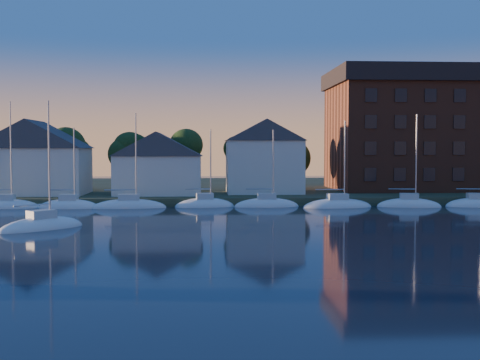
{
  "coord_description": "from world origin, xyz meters",
  "views": [
    {
      "loc": [
        0.08,
        -21.65,
        6.96
      ],
      "look_at": [
        2.62,
        22.0,
        4.67
      ],
      "focal_mm": 45.0,
      "sensor_mm": 36.0,
      "label": 1
    }
  ],
  "objects": [
    {
      "name": "condo_block",
      "position": [
        34.0,
        64.95,
        9.79
      ],
      "size": [
        31.0,
        17.0,
        17.4
      ],
      "color": "brown",
      "rests_on": "shoreline_land"
    },
    {
      "name": "tree_line",
      "position": [
        2.0,
        63.0,
        7.18
      ],
      "size": [
        93.4,
        5.4,
        8.9
      ],
      "color": "#362218",
      "rests_on": "shoreline_land"
    },
    {
      "name": "shoreline_land",
      "position": [
        0.0,
        75.0,
        0.0
      ],
      "size": [
        160.0,
        50.0,
        2.0
      ],
      "primitive_type": "cube",
      "color": "#343E24",
      "rests_on": "ground"
    },
    {
      "name": "clubhouse_east",
      "position": [
        8.0,
        59.0,
        6.0
      ],
      "size": [
        10.5,
        8.4,
        9.8
      ],
      "color": "white",
      "rests_on": "shoreline_land"
    },
    {
      "name": "clubhouse_west",
      "position": [
        -22.0,
        58.0,
        5.93
      ],
      "size": [
        13.65,
        9.45,
        9.64
      ],
      "color": "white",
      "rests_on": "shoreline_land"
    },
    {
      "name": "ground",
      "position": [
        0.0,
        0.0,
        0.0
      ],
      "size": [
        260.0,
        260.0,
        0.0
      ],
      "primitive_type": "plane",
      "color": "black",
      "rests_on": "ground"
    },
    {
      "name": "wooden_dock",
      "position": [
        0.0,
        52.0,
        0.0
      ],
      "size": [
        120.0,
        3.0,
        1.0
      ],
      "primitive_type": "cube",
      "color": "brown",
      "rests_on": "ground"
    },
    {
      "name": "clubhouse_centre",
      "position": [
        -6.0,
        57.0,
        5.13
      ],
      "size": [
        11.55,
        8.4,
        8.08
      ],
      "color": "white",
      "rests_on": "shoreline_land"
    },
    {
      "name": "moored_fleet",
      "position": [
        0.0,
        49.0,
        0.1
      ],
      "size": [
        87.5,
        2.4,
        12.05
      ],
      "color": "white",
      "rests_on": "ground"
    },
    {
      "name": "drifting_sailboat_left",
      "position": [
        -14.02,
        30.83,
        0.1
      ],
      "size": [
        7.5,
        7.35,
        12.21
      ],
      "rotation": [
        0.0,
        0.0,
        0.77
      ],
      "color": "white",
      "rests_on": "ground"
    }
  ]
}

